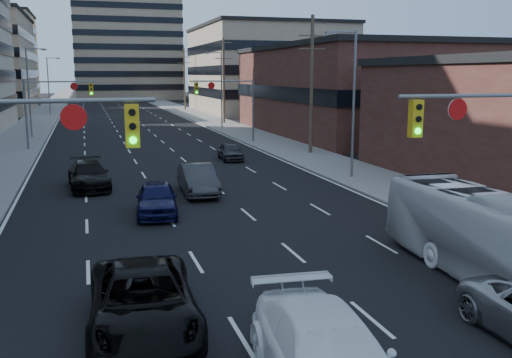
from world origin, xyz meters
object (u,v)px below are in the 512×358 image
object	(u,v)px
black_pickup	(143,301)
transit_bus	(502,241)
white_van	(328,358)
sedan_blue	(157,198)

from	to	relation	value
black_pickup	transit_bus	size ratio (longest dim) A/B	0.56
black_pickup	transit_bus	bearing A→B (deg)	3.01
black_pickup	white_van	size ratio (longest dim) A/B	1.00
black_pickup	transit_bus	xyz separation A→B (m)	(10.82, 0.06, 0.63)
white_van	transit_bus	bearing A→B (deg)	33.29
white_van	sedan_blue	world-z (taller)	white_van
white_van	sedan_blue	size ratio (longest dim) A/B	1.27
white_van	black_pickup	bearing A→B (deg)	132.73
white_van	transit_bus	distance (m)	8.67
black_pickup	white_van	distance (m)	5.24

